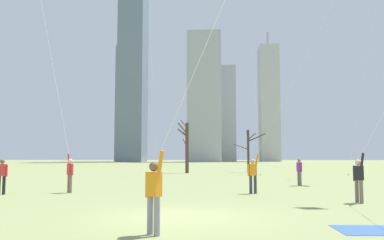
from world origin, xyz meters
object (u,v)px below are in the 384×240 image
at_px(kite_flyer_midfield_center_green, 64,137).
at_px(bystander_watching_nearby, 299,170).
at_px(kite_flyer_foreground_right_yellow, 378,140).
at_px(bare_tree_left_of_center, 187,146).
at_px(bare_tree_far_right_edge, 249,149).
at_px(kite_flyer_midfield_right_teal, 177,135).
at_px(kite_flyer_foreground_left_red, 283,112).

relative_size(kite_flyer_midfield_center_green, bystander_watching_nearby, 8.50).
height_order(kite_flyer_foreground_right_yellow, bare_tree_left_of_center, kite_flyer_foreground_right_yellow).
bearing_deg(kite_flyer_foreground_right_yellow, kite_flyer_midfield_center_green, 156.37).
relative_size(kite_flyer_midfield_center_green, bare_tree_far_right_edge, 2.95).
bearing_deg(bystander_watching_nearby, bare_tree_far_right_edge, 93.93).
height_order(kite_flyer_midfield_right_teal, kite_flyer_midfield_center_green, kite_flyer_midfield_center_green).
relative_size(kite_flyer_midfield_center_green, bare_tree_left_of_center, 2.38).
relative_size(kite_flyer_foreground_left_red, kite_flyer_midfield_center_green, 1.29).
bearing_deg(bare_tree_far_right_edge, bare_tree_left_of_center, -163.45).
bearing_deg(bystander_watching_nearby, kite_flyer_midfield_center_green, -158.39).
height_order(kite_flyer_midfield_center_green, bare_tree_left_of_center, kite_flyer_midfield_center_green).
distance_m(kite_flyer_midfield_center_green, bare_tree_far_right_edge, 27.79).
distance_m(kite_flyer_foreground_left_red, bare_tree_far_right_edge, 26.08).
bearing_deg(kite_flyer_foreground_left_red, kite_flyer_midfield_right_teal, -109.53).
relative_size(kite_flyer_foreground_right_yellow, bare_tree_left_of_center, 1.60).
height_order(kite_flyer_midfield_center_green, kite_flyer_foreground_right_yellow, kite_flyer_midfield_center_green).
distance_m(kite_flyer_midfield_center_green, bare_tree_left_of_center, 23.87).
bearing_deg(kite_flyer_midfield_center_green, kite_flyer_foreground_right_yellow, -23.63).
xyz_separation_m(kite_flyer_foreground_left_red, kite_flyer_midfield_right_teal, (-3.95, -11.13, -1.66)).
height_order(kite_flyer_foreground_right_yellow, bare_tree_far_right_edge, kite_flyer_foreground_right_yellow).
xyz_separation_m(kite_flyer_foreground_left_red, kite_flyer_midfield_center_green, (-10.77, 0.61, -1.11)).
bearing_deg(kite_flyer_midfield_right_teal, kite_flyer_foreground_left_red, 70.47).
xyz_separation_m(bystander_watching_nearby, bare_tree_left_of_center, (-8.11, 18.47, 1.98)).
bearing_deg(bare_tree_far_right_edge, kite_flyer_midfield_center_green, -113.71).
bearing_deg(kite_flyer_foreground_left_red, bystander_watching_nearby, 72.06).
xyz_separation_m(kite_flyer_midfield_center_green, bare_tree_left_of_center, (4.46, 23.45, 0.17)).
distance_m(kite_flyer_midfield_right_teal, kite_flyer_midfield_center_green, 13.59).
xyz_separation_m(bare_tree_far_right_edge, bare_tree_left_of_center, (-6.71, -1.99, 0.27)).
height_order(kite_flyer_midfield_right_teal, bare_tree_far_right_edge, kite_flyer_midfield_right_teal).
distance_m(bystander_watching_nearby, bare_tree_far_right_edge, 20.58).
height_order(kite_flyer_midfield_center_green, bystander_watching_nearby, kite_flyer_midfield_center_green).
distance_m(kite_flyer_foreground_right_yellow, bare_tree_left_of_center, 30.47).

